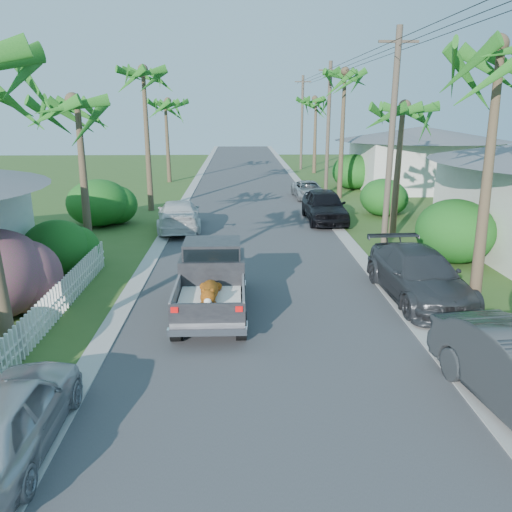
{
  "coord_description": "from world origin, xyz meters",
  "views": [
    {
      "loc": [
        -0.7,
        -7.84,
        5.87
      ],
      "look_at": [
        -0.18,
        7.28,
        1.4
      ],
      "focal_mm": 35.0,
      "sensor_mm": 36.0,
      "label": 1
    }
  ],
  "objects_px": {
    "pickup_truck": "(212,277)",
    "palm_l_c": "(143,71)",
    "parked_car_rd": "(308,190)",
    "palm_r_b": "(403,107)",
    "palm_r_d": "(316,99)",
    "house_right_far": "(419,160)",
    "parked_car_rm": "(419,276)",
    "utility_pole_b": "(391,141)",
    "parked_car_lf": "(179,215)",
    "palm_l_d": "(165,101)",
    "utility_pole_c": "(328,128)",
    "parked_car_ln": "(5,418)",
    "palm_r_c": "(345,73)",
    "parked_car_rf": "(324,206)",
    "palm_r_a": "(505,47)",
    "palm_l_b": "(76,101)",
    "utility_pole_d": "(302,122)"
  },
  "relations": [
    {
      "from": "palm_l_b",
      "to": "palm_r_c",
      "type": "height_order",
      "value": "palm_r_c"
    },
    {
      "from": "palm_r_c",
      "to": "utility_pole_c",
      "type": "bearing_deg",
      "value": 106.7
    },
    {
      "from": "palm_l_d",
      "to": "utility_pole_c",
      "type": "height_order",
      "value": "utility_pole_c"
    },
    {
      "from": "house_right_far",
      "to": "palm_l_c",
      "type": "bearing_deg",
      "value": -157.17
    },
    {
      "from": "palm_l_b",
      "to": "house_right_far",
      "type": "xyz_separation_m",
      "value": [
        19.8,
        18.0,
        -4.03
      ]
    },
    {
      "from": "parked_car_rd",
      "to": "palm_l_d",
      "type": "bearing_deg",
      "value": 139.48
    },
    {
      "from": "parked_car_rf",
      "to": "parked_car_rd",
      "type": "relative_size",
      "value": 1.22
    },
    {
      "from": "palm_l_d",
      "to": "parked_car_ln",
      "type": "bearing_deg",
      "value": -87.15
    },
    {
      "from": "palm_l_c",
      "to": "palm_l_d",
      "type": "distance_m",
      "value": 12.1
    },
    {
      "from": "parked_car_ln",
      "to": "palm_r_b",
      "type": "height_order",
      "value": "palm_r_b"
    },
    {
      "from": "parked_car_rm",
      "to": "palm_r_a",
      "type": "height_order",
      "value": "palm_r_a"
    },
    {
      "from": "parked_car_rm",
      "to": "utility_pole_c",
      "type": "relative_size",
      "value": 0.6
    },
    {
      "from": "pickup_truck",
      "to": "house_right_far",
      "type": "distance_m",
      "value": 27.7
    },
    {
      "from": "palm_r_a",
      "to": "palm_l_c",
      "type": "bearing_deg",
      "value": 127.55
    },
    {
      "from": "palm_l_c",
      "to": "parked_car_lf",
      "type": "bearing_deg",
      "value": -66.2
    },
    {
      "from": "palm_r_b",
      "to": "parked_car_rm",
      "type": "bearing_deg",
      "value": -101.31
    },
    {
      "from": "pickup_truck",
      "to": "palm_l_c",
      "type": "bearing_deg",
      "value": 106.05
    },
    {
      "from": "parked_car_lf",
      "to": "palm_l_c",
      "type": "height_order",
      "value": "palm_l_c"
    },
    {
      "from": "parked_car_rd",
      "to": "palm_r_b",
      "type": "xyz_separation_m",
      "value": [
        2.58,
        -10.72,
        5.38
      ]
    },
    {
      "from": "palm_l_d",
      "to": "utility_pole_c",
      "type": "relative_size",
      "value": 0.86
    },
    {
      "from": "palm_r_a",
      "to": "utility_pole_d",
      "type": "bearing_deg",
      "value": 91.08
    },
    {
      "from": "parked_car_lf",
      "to": "palm_l_c",
      "type": "bearing_deg",
      "value": -72.34
    },
    {
      "from": "parked_car_lf",
      "to": "palm_l_d",
      "type": "height_order",
      "value": "palm_l_d"
    },
    {
      "from": "palm_r_b",
      "to": "utility_pole_b",
      "type": "xyz_separation_m",
      "value": [
        -1.0,
        -2.0,
        -1.35
      ]
    },
    {
      "from": "palm_l_c",
      "to": "utility_pole_b",
      "type": "xyz_separation_m",
      "value": [
        11.6,
        -9.0,
        -3.31
      ]
    },
    {
      "from": "parked_car_ln",
      "to": "palm_r_b",
      "type": "xyz_separation_m",
      "value": [
        11.39,
        15.19,
        5.24
      ]
    },
    {
      "from": "parked_car_rm",
      "to": "palm_l_d",
      "type": "relative_size",
      "value": 0.7
    },
    {
      "from": "utility_pole_d",
      "to": "parked_car_rm",
      "type": "bearing_deg",
      "value": -90.95
    },
    {
      "from": "palm_r_a",
      "to": "pickup_truck",
      "type": "bearing_deg",
      "value": 176.74
    },
    {
      "from": "parked_car_rd",
      "to": "palm_l_b",
      "type": "relative_size",
      "value": 0.56
    },
    {
      "from": "palm_l_d",
      "to": "palm_r_b",
      "type": "height_order",
      "value": "palm_l_d"
    },
    {
      "from": "palm_l_c",
      "to": "utility_pole_c",
      "type": "relative_size",
      "value": 1.02
    },
    {
      "from": "parked_car_rd",
      "to": "utility_pole_b",
      "type": "bearing_deg",
      "value": -85.24
    },
    {
      "from": "palm_r_c",
      "to": "utility_pole_c",
      "type": "xyz_separation_m",
      "value": [
        -0.6,
        2.0,
        -3.51
      ]
    },
    {
      "from": "palm_l_b",
      "to": "palm_l_d",
      "type": "xyz_separation_m",
      "value": [
        0.3,
        22.0,
        0.29
      ]
    },
    {
      "from": "palm_l_b",
      "to": "palm_r_a",
      "type": "relative_size",
      "value": 0.85
    },
    {
      "from": "parked_car_lf",
      "to": "palm_l_b",
      "type": "bearing_deg",
      "value": 51.44
    },
    {
      "from": "palm_r_b",
      "to": "palm_r_d",
      "type": "height_order",
      "value": "palm_r_d"
    },
    {
      "from": "parked_car_rd",
      "to": "palm_l_d",
      "type": "relative_size",
      "value": 0.54
    },
    {
      "from": "parked_car_rd",
      "to": "house_right_far",
      "type": "distance_m",
      "value": 10.07
    },
    {
      "from": "pickup_truck",
      "to": "palm_r_b",
      "type": "height_order",
      "value": "palm_r_b"
    },
    {
      "from": "parked_car_rd",
      "to": "palm_l_c",
      "type": "distance_m",
      "value": 12.96
    },
    {
      "from": "palm_r_c",
      "to": "utility_pole_b",
      "type": "bearing_deg",
      "value": -92.64
    },
    {
      "from": "palm_l_c",
      "to": "house_right_far",
      "type": "bearing_deg",
      "value": 22.83
    },
    {
      "from": "parked_car_lf",
      "to": "house_right_far",
      "type": "distance_m",
      "value": 21.33
    },
    {
      "from": "palm_r_b",
      "to": "palm_l_c",
      "type": "bearing_deg",
      "value": 150.95
    },
    {
      "from": "palm_l_d",
      "to": "house_right_far",
      "type": "xyz_separation_m",
      "value": [
        19.5,
        -4.0,
        -4.32
      ]
    },
    {
      "from": "parked_car_rf",
      "to": "palm_r_b",
      "type": "xyz_separation_m",
      "value": [
        2.71,
        -3.52,
        5.09
      ]
    },
    {
      "from": "parked_car_ln",
      "to": "utility_pole_c",
      "type": "distance_m",
      "value": 30.3
    },
    {
      "from": "parked_car_rd",
      "to": "palm_r_d",
      "type": "relative_size",
      "value": 0.52
    }
  ]
}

